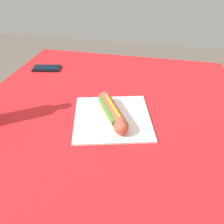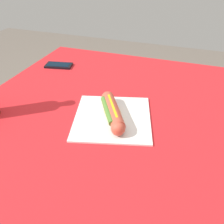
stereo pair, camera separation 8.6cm
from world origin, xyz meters
TOP-DOWN VIEW (x-y plane):
  - dining_table at (0.00, 0.00)m, footprint 1.21×1.00m
  - paper_wrapper at (-0.00, -0.05)m, footprint 0.34×0.33m
  - hot_dog at (-0.01, -0.05)m, footprint 0.22×0.15m
  - cell_phone at (0.34, 0.36)m, footprint 0.09×0.14m

SIDE VIEW (x-z plane):
  - dining_table at x=0.00m, z-range 0.25..0.97m
  - paper_wrapper at x=0.00m, z-range 0.73..0.73m
  - cell_phone at x=0.34m, z-range 0.72..0.74m
  - hot_dog at x=-0.01m, z-range 0.73..0.78m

